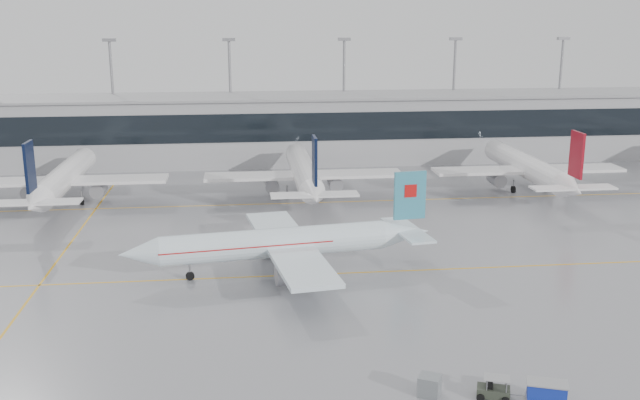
{
  "coord_description": "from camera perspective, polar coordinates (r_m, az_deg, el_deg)",
  "views": [
    {
      "loc": [
        -9.3,
        -70.49,
        26.24
      ],
      "look_at": [
        0.0,
        12.0,
        5.0
      ],
      "focal_mm": 40.0,
      "sensor_mm": 36.0,
      "label": 1
    }
  ],
  "objects": [
    {
      "name": "parked_jet_c",
      "position": [
        106.99,
        -1.3,
        2.19
      ],
      "size": [
        29.64,
        36.96,
        11.72
      ],
      "rotation": [
        0.0,
        0.0,
        1.57
      ],
      "color": "white",
      "rests_on": "ground"
    },
    {
      "name": "parked_jet_d",
      "position": [
        115.42,
        16.29,
        2.52
      ],
      "size": [
        29.64,
        36.96,
        11.72
      ],
      "rotation": [
        0.0,
        0.0,
        1.57
      ],
      "color": "white",
      "rests_on": "ground"
    },
    {
      "name": "terminal",
      "position": [
        134.35,
        -2.4,
        5.68
      ],
      "size": [
        180.0,
        15.0,
        12.0
      ],
      "primitive_type": "cube",
      "color": "#9C9CA0",
      "rests_on": "ground"
    },
    {
      "name": "light_masts",
      "position": [
        139.4,
        -2.61,
        9.03
      ],
      "size": [
        156.4,
        1.0,
        22.6
      ],
      "color": "gray",
      "rests_on": "ground"
    },
    {
      "name": "parked_jet_b",
      "position": [
        109.64,
        -19.85,
        1.63
      ],
      "size": [
        29.64,
        36.96,
        11.72
      ],
      "rotation": [
        0.0,
        0.0,
        1.57
      ],
      "color": "white",
      "rests_on": "ground"
    },
    {
      "name": "ground",
      "position": [
        75.79,
        1.02,
        -5.91
      ],
      "size": [
        320.0,
        320.0,
        0.0
      ],
      "primitive_type": "plane",
      "color": "gray",
      "rests_on": "ground"
    },
    {
      "name": "gse_unit",
      "position": [
        53.21,
        8.75,
        -14.46
      ],
      "size": [
        1.98,
        1.93,
        1.5
      ],
      "primitive_type": "cube",
      "rotation": [
        0.0,
        0.0,
        -0.48
      ],
      "color": "slate",
      "rests_on": "ground"
    },
    {
      "name": "air_canada_jet",
      "position": [
        75.43,
        -2.69,
        -3.46
      ],
      "size": [
        33.48,
        26.2,
        10.18
      ],
      "rotation": [
        0.0,
        0.0,
        3.28
      ],
      "color": "white",
      "rests_on": "ground"
    },
    {
      "name": "baggage_tug",
      "position": [
        53.72,
        13.7,
        -14.62
      ],
      "size": [
        3.49,
        2.13,
        1.67
      ],
      "rotation": [
        0.0,
        0.0,
        -0.35
      ],
      "color": "#2D3328",
      "rests_on": "ground"
    },
    {
      "name": "taxi_line_north",
      "position": [
        104.27,
        -1.11,
        -0.22
      ],
      "size": [
        120.0,
        0.25,
        0.01
      ],
      "primitive_type": "cube",
      "color": "orange",
      "rests_on": "ground"
    },
    {
      "name": "taxi_line_main",
      "position": [
        75.78,
        1.02,
        -5.9
      ],
      "size": [
        120.0,
        0.25,
        0.01
      ],
      "primitive_type": "cube",
      "color": "orange",
      "rests_on": "ground"
    },
    {
      "name": "terminal_glass",
      "position": [
        126.68,
        -2.16,
        5.84
      ],
      "size": [
        180.0,
        0.2,
        5.0
      ],
      "primitive_type": "cube",
      "color": "black",
      "rests_on": "ground"
    },
    {
      "name": "terminal_roof",
      "position": [
        133.55,
        -2.43,
        8.31
      ],
      "size": [
        182.0,
        16.0,
        0.4
      ],
      "primitive_type": "cube",
      "color": "gray",
      "rests_on": "ground"
    },
    {
      "name": "taxi_line_cross",
      "position": [
        91.79,
        -19.2,
        -3.08
      ],
      "size": [
        0.25,
        60.0,
        0.01
      ],
      "primitive_type": "cube",
      "color": "orange",
      "rests_on": "ground"
    },
    {
      "name": "baggage_cart",
      "position": [
        53.73,
        17.68,
        -14.39
      ],
      "size": [
        3.15,
        2.4,
        1.73
      ],
      "rotation": [
        0.0,
        0.0,
        -0.35
      ],
      "color": "gray",
      "rests_on": "ground"
    }
  ]
}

